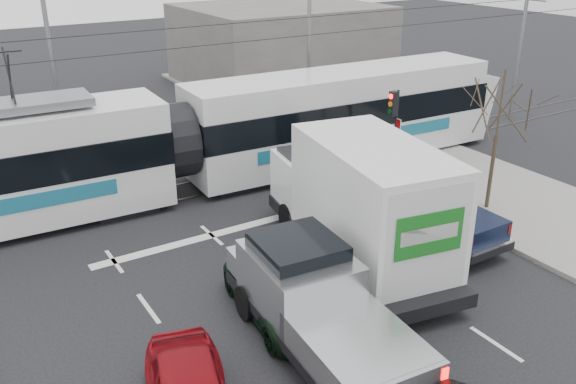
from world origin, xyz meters
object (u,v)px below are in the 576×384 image
bare_tree (500,109)px  box_truck (361,203)px  street_lamp_near (306,28)px  tram (174,143)px  traffic_signal (394,116)px  silver_pickup (314,300)px  navy_pickup (427,204)px  street_lamp_far (45,44)px  green_car (285,296)px

bare_tree → box_truck: size_ratio=0.60×
street_lamp_near → tram: bearing=-154.2°
traffic_signal → silver_pickup: traffic_signal is taller
box_truck → navy_pickup: size_ratio=1.62×
bare_tree → street_lamp_far: 17.97m
street_lamp_near → silver_pickup: street_lamp_near is taller
traffic_signal → green_car: traffic_signal is taller
silver_pickup → green_car: size_ratio=1.54×
silver_pickup → green_car: (-0.03, 1.27, -0.59)m
bare_tree → navy_pickup: (-3.17, -0.12, -2.73)m
street_lamp_near → street_lamp_far: same height
bare_tree → tram: bearing=140.5°
street_lamp_near → tram: street_lamp_near is taller
silver_pickup → tram: bearing=90.9°
silver_pickup → box_truck: (3.37, 2.54, 0.76)m
traffic_signal → tram: bearing=156.7°
tram → green_car: size_ratio=6.50×
navy_pickup → green_car: 6.72m
street_lamp_near → green_car: size_ratio=2.02×
traffic_signal → tram: (-7.76, 3.34, -0.65)m
traffic_signal → box_truck: (-5.14, -4.50, -0.77)m
street_lamp_far → navy_pickup: 16.62m
box_truck → green_car: bearing=-149.7°
street_lamp_near → navy_pickup: bearing=-103.9°
bare_tree → navy_pickup: bare_tree is taller
green_car → bare_tree: bearing=17.6°
silver_pickup → box_truck: bearing=42.0°
traffic_signal → silver_pickup: (-8.52, -7.03, -1.53)m
tram → navy_pickup: (5.72, -7.46, -1.03)m
green_car → silver_pickup: bearing=-81.3°
bare_tree → box_truck: bare_tree is taller
silver_pickup → green_car: silver_pickup is taller
navy_pickup → box_truck: bearing=-172.9°
silver_pickup → traffic_signal: bearing=44.6°
street_lamp_near → green_car: 16.86m
tram → box_truck: tram is taller
bare_tree → box_truck: bearing=-175.5°
traffic_signal → tram: size_ratio=0.12×
tram → silver_pickup: bearing=-91.7°
bare_tree → street_lamp_near: street_lamp_near is taller
box_truck → street_lamp_near: bearing=73.4°
tram → navy_pickup: bearing=-50.1°
street_lamp_near → street_lamp_far: size_ratio=1.00×
box_truck → silver_pickup: bearing=-133.2°
street_lamp_near → navy_pickup: size_ratio=1.75×
bare_tree → silver_pickup: bearing=-162.5°
green_car → traffic_signal: bearing=41.3°
tram → bare_tree: bearing=-37.1°
tram → silver_pickup: 10.43m
box_truck → traffic_signal: bearing=51.0°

